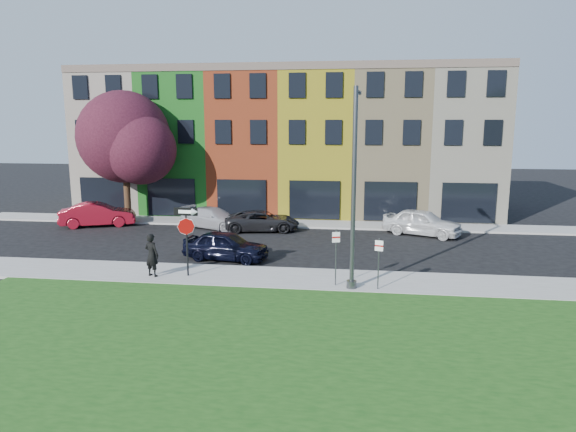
# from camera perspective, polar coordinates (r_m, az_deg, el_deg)

# --- Properties ---
(ground) EXTENTS (120.00, 120.00, 0.00)m
(ground) POSITION_cam_1_polar(r_m,az_deg,el_deg) (19.28, -0.98, -9.77)
(ground) COLOR black
(ground) RESTS_ON ground
(sidewalk_near) EXTENTS (40.00, 3.00, 0.12)m
(sidewalk_near) POSITION_cam_1_polar(r_m,az_deg,el_deg) (21.92, 5.41, -7.14)
(sidewalk_near) COLOR gray
(sidewalk_near) RESTS_ON ground
(sidewalk_far) EXTENTS (40.00, 2.40, 0.12)m
(sidewalk_far) POSITION_cam_1_polar(r_m,az_deg,el_deg) (34.03, -2.26, -0.78)
(sidewalk_far) COLOR gray
(sidewalk_far) RESTS_ON ground
(rowhouse_block) EXTENTS (30.00, 10.12, 10.00)m
(rowhouse_block) POSITION_cam_1_polar(r_m,az_deg,el_deg) (39.46, -0.06, 7.98)
(rowhouse_block) COLOR beige
(rowhouse_block) RESTS_ON ground
(stop_sign) EXTENTS (1.05, 0.11, 2.97)m
(stop_sign) POSITION_cam_1_polar(r_m,az_deg,el_deg) (22.19, -11.24, -1.27)
(stop_sign) COLOR black
(stop_sign) RESTS_ON sidewalk_near
(man) EXTENTS (0.97, 0.90, 1.86)m
(man) POSITION_cam_1_polar(r_m,az_deg,el_deg) (22.73, -14.90, -4.21)
(man) COLOR black
(man) RESTS_ON sidewalk_near
(sedan_near) EXTENTS (3.01, 4.72, 1.43)m
(sedan_near) POSITION_cam_1_polar(r_m,az_deg,el_deg) (25.25, -6.91, -3.28)
(sedan_near) COLOR black
(sedan_near) RESTS_ON ground
(parked_car_red) EXTENTS (4.82, 5.78, 1.54)m
(parked_car_red) POSITION_cam_1_polar(r_m,az_deg,el_deg) (35.35, -20.37, 0.17)
(parked_car_red) COLOR maroon
(parked_car_red) RESTS_ON ground
(parked_car_silver) EXTENTS (4.84, 5.73, 1.31)m
(parked_car_silver) POSITION_cam_1_polar(r_m,az_deg,el_deg) (32.85, -8.29, -0.22)
(parked_car_silver) COLOR #AEAEB3
(parked_car_silver) RESTS_ON ground
(parked_car_dark) EXTENTS (3.51, 5.22, 1.27)m
(parked_car_dark) POSITION_cam_1_polar(r_m,az_deg,el_deg) (31.76, -2.88, -0.53)
(parked_car_dark) COLOR black
(parked_car_dark) RESTS_ON ground
(parked_car_white) EXTENTS (5.32, 5.99, 1.56)m
(parked_car_white) POSITION_cam_1_polar(r_m,az_deg,el_deg) (31.51, 14.68, -0.68)
(parked_car_white) COLOR silver
(parked_car_white) RESTS_ON ground
(street_lamp) EXTENTS (0.42, 2.58, 7.86)m
(street_lamp) POSITION_cam_1_polar(r_m,az_deg,el_deg) (20.17, 7.34, 3.01)
(street_lamp) COLOR #45484A
(street_lamp) RESTS_ON sidewalk_near
(parking_sign_a) EXTENTS (0.31, 0.14, 2.33)m
(parking_sign_a) POSITION_cam_1_polar(r_m,az_deg,el_deg) (20.71, 5.35, -3.87)
(parking_sign_a) COLOR #45484A
(parking_sign_a) RESTS_ON sidewalk_near
(parking_sign_b) EXTENTS (0.32, 0.12, 2.06)m
(parking_sign_b) POSITION_cam_1_polar(r_m,az_deg,el_deg) (20.49, 10.04, -4.56)
(parking_sign_b) COLOR #45484A
(parking_sign_b) RESTS_ON sidewalk_near
(tree_purple) EXTENTS (7.28, 6.37, 8.59)m
(tree_purple) POSITION_cam_1_polar(r_m,az_deg,el_deg) (36.05, -17.54, 8.13)
(tree_purple) COLOR black
(tree_purple) RESTS_ON sidewalk_far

